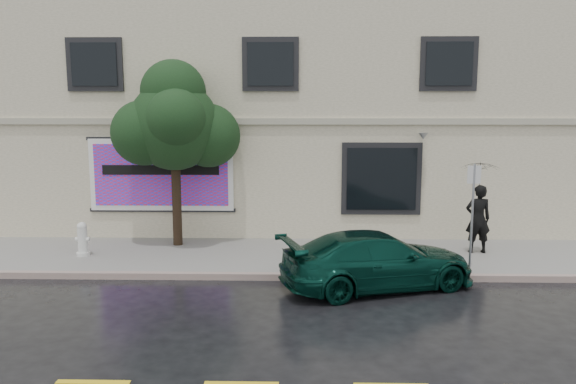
{
  "coord_description": "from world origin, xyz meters",
  "views": [
    {
      "loc": [
        0.86,
        -11.2,
        4.06
      ],
      "look_at": [
        0.56,
        2.2,
        1.98
      ],
      "focal_mm": 35.0,
      "sensor_mm": 36.0,
      "label": 1
    }
  ],
  "objects_px": {
    "street_tree": "(174,126)",
    "pedestrian": "(478,219)",
    "car": "(378,260)",
    "fire_hydrant": "(83,239)"
  },
  "relations": [
    {
      "from": "car",
      "to": "pedestrian",
      "type": "height_order",
      "value": "pedestrian"
    },
    {
      "from": "car",
      "to": "street_tree",
      "type": "xyz_separation_m",
      "value": [
        -5.19,
        3.22,
        2.85
      ]
    },
    {
      "from": "street_tree",
      "to": "fire_hydrant",
      "type": "height_order",
      "value": "street_tree"
    },
    {
      "from": "street_tree",
      "to": "pedestrian",
      "type": "bearing_deg",
      "value": -4.72
    },
    {
      "from": "car",
      "to": "street_tree",
      "type": "relative_size",
      "value": 0.95
    },
    {
      "from": "pedestrian",
      "to": "fire_hydrant",
      "type": "distance_m",
      "value": 10.46
    },
    {
      "from": "car",
      "to": "street_tree",
      "type": "distance_m",
      "value": 6.75
    },
    {
      "from": "car",
      "to": "fire_hydrant",
      "type": "relative_size",
      "value": 4.89
    },
    {
      "from": "pedestrian",
      "to": "street_tree",
      "type": "height_order",
      "value": "street_tree"
    },
    {
      "from": "fire_hydrant",
      "to": "car",
      "type": "bearing_deg",
      "value": -9.72
    }
  ]
}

